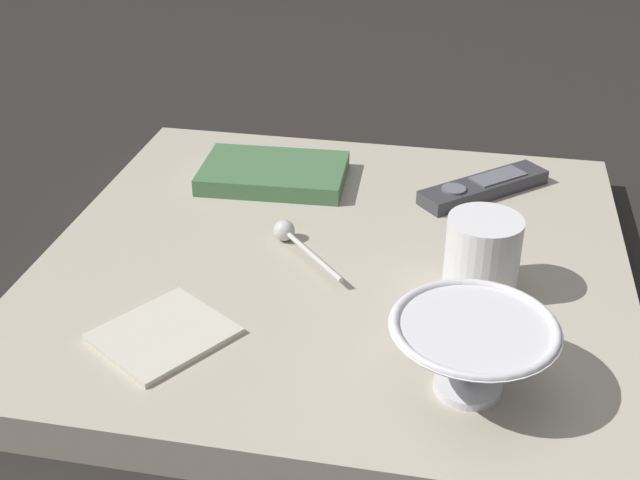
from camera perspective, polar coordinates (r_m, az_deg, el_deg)
ground_plane at (r=0.97m, az=1.02°, el=-3.14°), size 6.00×6.00×0.00m
table at (r=0.96m, az=1.03°, el=-2.07°), size 0.65×0.66×0.04m
cereal_bowl at (r=0.74m, az=10.47°, el=-7.68°), size 0.15×0.15×0.07m
coffee_mug at (r=0.88m, az=11.19°, el=-1.06°), size 0.08×0.08×0.09m
teaspoon at (r=0.96m, az=-2.10°, el=0.33°), size 0.11×0.10×0.03m
tv_remote_near at (r=1.10m, az=11.29°, el=3.63°), size 0.16×0.17×0.02m
paperback_book at (r=1.11m, az=-3.23°, el=4.65°), size 0.13×0.20×0.02m
folded_napkin at (r=0.83m, az=-10.79°, el=-6.43°), size 0.16×0.15×0.01m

